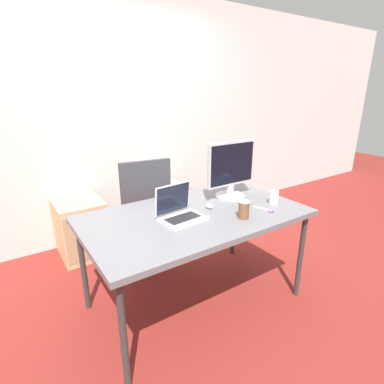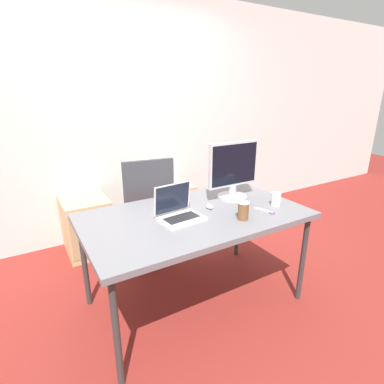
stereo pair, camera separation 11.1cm
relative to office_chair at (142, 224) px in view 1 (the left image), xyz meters
The scene contains 12 objects.
ground_plane 0.88m from the office_chair, 84.29° to the right, with size 14.00×14.00×0.00m, color maroon.
wall_back 1.19m from the office_chair, 84.12° to the left, with size 10.00×0.05×2.60m.
desk 0.85m from the office_chair, 84.29° to the right, with size 1.59×0.92×0.76m.
office_chair is the anchor object (origin of this frame).
cabinet_left 0.67m from the office_chair, 134.86° to the left, with size 0.43×0.51×0.58m.
cabinet_right 0.69m from the office_chair, 43.28° to the left, with size 0.43×0.51×0.58m.
laptop_center 0.91m from the office_chair, 94.70° to the right, with size 0.31×0.27×0.23m.
monitor 1.03m from the office_chair, 52.30° to the right, with size 0.46×0.24×0.46m.
mouse 0.88m from the office_chair, 73.93° to the right, with size 0.05×0.07×0.03m.
coffee_cup_white 1.26m from the office_chair, 54.10° to the right, with size 0.07×0.07×0.10m.
coffee_cup_brown 1.17m from the office_chair, 73.50° to the right, with size 0.08×0.08×0.13m.
scissors 1.22m from the office_chair, 61.99° to the right, with size 0.08×0.17×0.01m.
Camera 1 is at (-1.13, -1.64, 1.61)m, focal length 28.00 mm.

